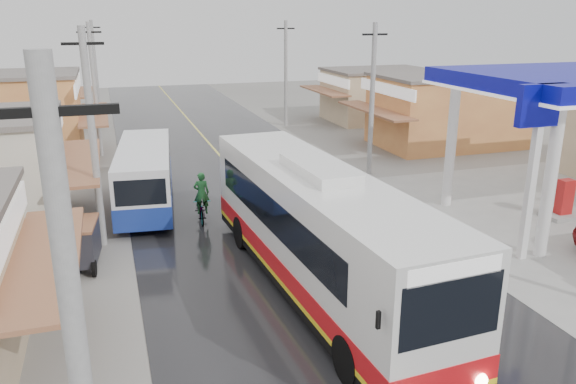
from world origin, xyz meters
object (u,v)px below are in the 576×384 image
Objects in this scene: cyclist at (201,205)px; tricycle_near at (77,242)px; second_bus at (145,175)px; coach_bus at (317,231)px.

cyclist is 0.97× the size of tricycle_near.
second_bus is at bearing 71.80° from tricycle_near.
second_bus is 3.89× the size of cyclist.
cyclist is (-2.41, 7.27, -1.27)m from coach_bus.
tricycle_near is at bearing -108.75° from second_bus.
second_bus is 3.76× the size of tricycle_near.
tricycle_near is (-2.74, -5.87, -0.56)m from second_bus.
tricycle_near is (-7.19, 4.03, -1.06)m from coach_bus.
coach_bus is 8.31m from tricycle_near.
coach_bus reaches higher than second_bus.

